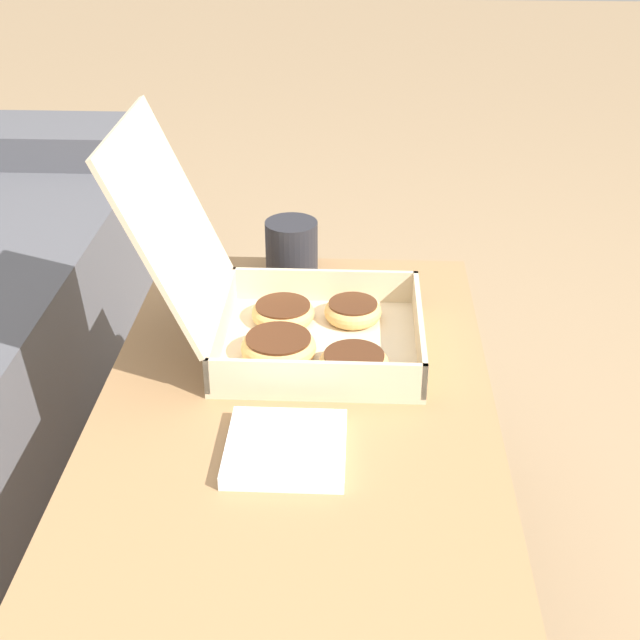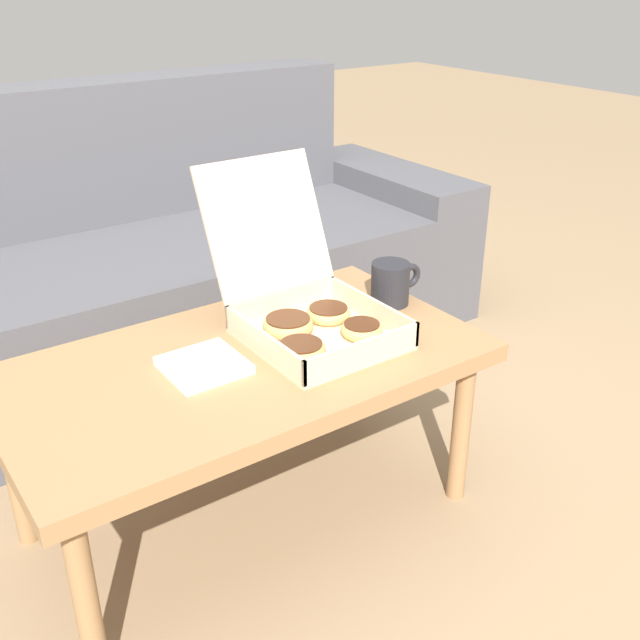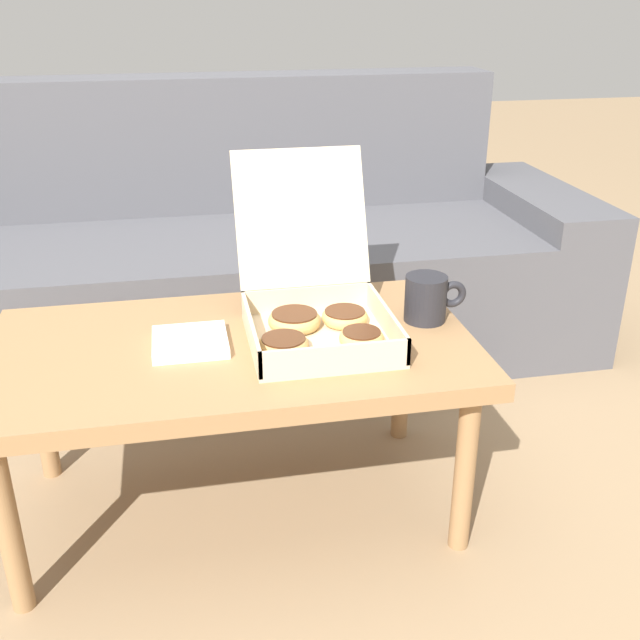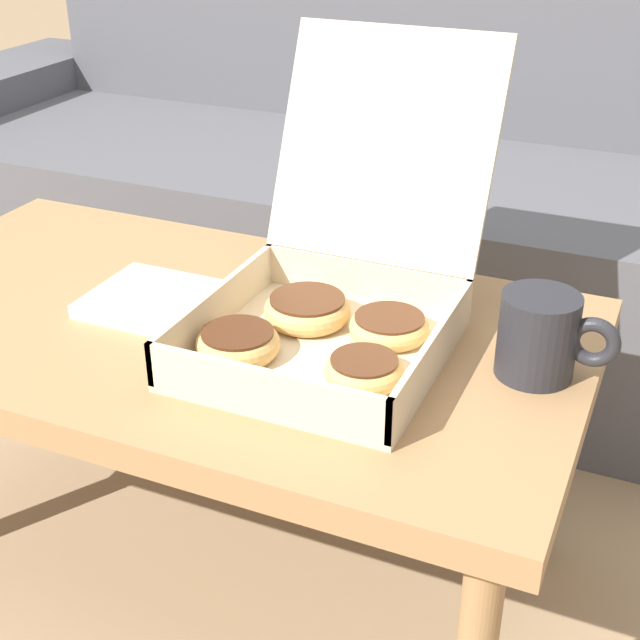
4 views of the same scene
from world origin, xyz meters
The scene contains 5 objects.
ground_plane centered at (0.00, 0.00, 0.00)m, with size 12.00×12.00×0.00m, color #937756.
coffee_table centered at (0.00, -0.10, 0.38)m, with size 1.02×0.57×0.43m.
pastry_box centered at (0.18, -0.08, 0.49)m, with size 0.30×0.44×0.36m.
coffee_mug centered at (0.44, -0.07, 0.48)m, with size 0.14×0.09×0.10m.
napkin_stack centered at (-0.09, -0.10, 0.44)m, with size 0.16×0.16×0.02m.
Camera 1 is at (-1.02, -0.19, 1.15)m, focal length 50.00 mm.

